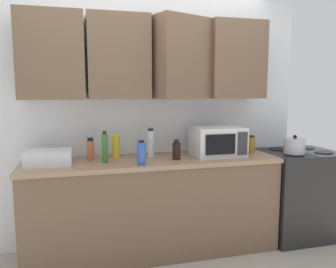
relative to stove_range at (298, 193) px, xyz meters
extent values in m
cube|color=white|center=(-1.55, 0.35, 0.85)|extent=(3.21, 0.06, 2.60)
cube|color=brown|center=(-2.42, 0.16, 1.37)|extent=(0.55, 0.33, 0.75)
cube|color=brown|center=(-1.84, 0.16, 1.37)|extent=(0.55, 0.33, 0.75)
cube|color=brown|center=(-1.27, 0.12, 1.37)|extent=(0.64, 0.51, 0.75)
cube|color=brown|center=(-0.69, 0.16, 1.37)|extent=(0.55, 0.33, 0.75)
cube|color=brown|center=(-1.55, 0.02, -0.02)|extent=(2.31, 0.60, 0.86)
cube|color=#9E7A5B|center=(-1.55, 0.02, 0.43)|extent=(2.34, 0.63, 0.04)
cube|color=black|center=(0.00, 0.00, 0.00)|extent=(0.76, 0.64, 0.90)
cylinder|color=black|center=(-0.17, -0.14, 0.45)|extent=(0.18, 0.18, 0.01)
cylinder|color=black|center=(0.17, -0.14, 0.45)|extent=(0.18, 0.18, 0.01)
cylinder|color=black|center=(-0.17, 0.14, 0.45)|extent=(0.18, 0.18, 0.01)
cylinder|color=black|center=(0.17, 0.14, 0.45)|extent=(0.18, 0.18, 0.01)
cylinder|color=#B2B2B7|center=(-0.17, -0.14, 0.53)|extent=(0.20, 0.20, 0.15)
sphere|color=black|center=(-0.17, -0.14, 0.63)|extent=(0.04, 0.04, 0.04)
cube|color=silver|center=(-0.92, 0.02, 0.59)|extent=(0.48, 0.36, 0.28)
cube|color=black|center=(-0.97, -0.17, 0.59)|extent=(0.29, 0.01, 0.18)
cube|color=#2D2D33|center=(-0.75, -0.17, 0.59)|extent=(0.10, 0.01, 0.21)
cube|color=silver|center=(-2.47, 0.02, 0.51)|extent=(0.38, 0.30, 0.12)
cylinder|color=gold|center=(-1.88, 0.16, 0.55)|extent=(0.07, 0.07, 0.21)
cylinder|color=yellow|center=(-1.88, 0.16, 0.67)|extent=(0.06, 0.06, 0.02)
cylinder|color=black|center=(-1.35, -0.06, 0.53)|extent=(0.07, 0.07, 0.15)
cylinder|color=black|center=(-1.35, -0.06, 0.62)|extent=(0.05, 0.05, 0.03)
cylinder|color=#AD701E|center=(-0.53, 0.06, 0.53)|extent=(0.07, 0.07, 0.16)
cylinder|color=black|center=(-0.53, 0.06, 0.62)|extent=(0.05, 0.05, 0.02)
cylinder|color=#2D56B7|center=(-1.71, -0.20, 0.54)|extent=(0.07, 0.07, 0.19)
cylinder|color=black|center=(-1.71, -0.20, 0.65)|extent=(0.05, 0.05, 0.02)
cylinder|color=silver|center=(-1.56, 0.13, 0.57)|extent=(0.07, 0.07, 0.25)
cylinder|color=black|center=(-1.56, 0.13, 0.71)|extent=(0.05, 0.05, 0.02)
cylinder|color=#BC6638|center=(-2.12, 0.12, 0.54)|extent=(0.07, 0.07, 0.18)
cylinder|color=black|center=(-2.12, 0.12, 0.64)|extent=(0.05, 0.05, 0.03)
cylinder|color=#386B2D|center=(-2.00, -0.03, 0.57)|extent=(0.05, 0.05, 0.25)
cylinder|color=black|center=(-2.00, -0.03, 0.71)|extent=(0.04, 0.04, 0.03)
camera|label=1|loc=(-2.20, -2.96, 1.08)|focal=35.82mm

